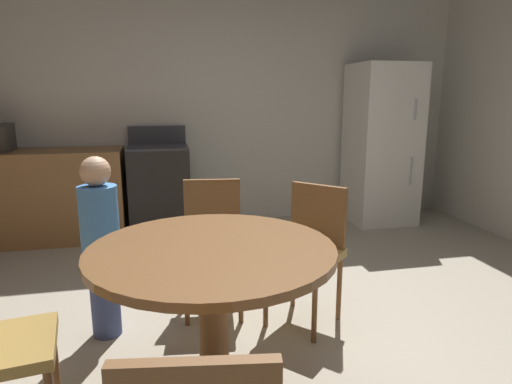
# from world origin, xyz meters

# --- Properties ---
(ground_plane) EXTENTS (14.00, 14.00, 0.00)m
(ground_plane) POSITION_xyz_m (0.00, 0.00, 0.00)
(ground_plane) COLOR #A89E89
(wall_back) EXTENTS (6.03, 0.12, 2.70)m
(wall_back) POSITION_xyz_m (0.00, 2.89, 1.35)
(wall_back) COLOR beige
(wall_back) RESTS_ON ground
(kitchen_counter) EXTENTS (1.80, 0.60, 0.90)m
(kitchen_counter) POSITION_xyz_m (-1.81, 2.49, 0.45)
(kitchen_counter) COLOR olive
(kitchen_counter) RESTS_ON ground
(oven_range) EXTENTS (0.60, 0.60, 1.10)m
(oven_range) POSITION_xyz_m (-0.57, 2.49, 0.47)
(oven_range) COLOR black
(oven_range) RESTS_ON ground
(refrigerator) EXTENTS (0.68, 0.68, 1.76)m
(refrigerator) POSITION_xyz_m (1.89, 2.44, 0.88)
(refrigerator) COLOR white
(refrigerator) RESTS_ON ground
(dining_table) EXTENTS (1.12, 1.12, 0.76)m
(dining_table) POSITION_xyz_m (-0.34, -0.24, 0.60)
(dining_table) COLOR brown
(dining_table) RESTS_ON ground
(chair_north) EXTENTS (0.44, 0.44, 0.87)m
(chair_north) POSITION_xyz_m (-0.23, 0.69, 0.50)
(chair_north) COLOR brown
(chair_north) RESTS_ON ground
(chair_northeast) EXTENTS (0.57, 0.57, 0.87)m
(chair_northeast) POSITION_xyz_m (0.35, 0.40, 0.50)
(chair_northeast) COLOR brown
(chair_northeast) RESTS_ON ground
(person_child) EXTENTS (0.31, 0.31, 1.09)m
(person_child) POSITION_xyz_m (-0.91, 0.47, 0.58)
(person_child) COLOR #3D4C84
(person_child) RESTS_ON ground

